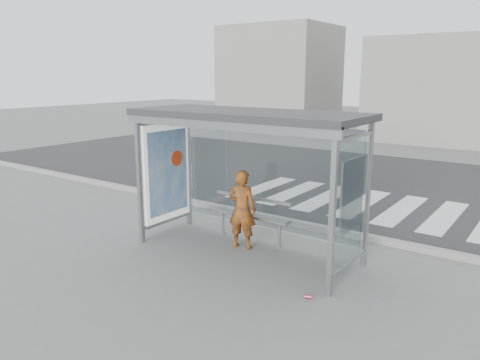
# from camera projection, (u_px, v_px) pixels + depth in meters

# --- Properties ---
(ground) EXTENTS (80.00, 80.00, 0.00)m
(ground) POSITION_uv_depth(u_px,v_px,m) (246.00, 253.00, 8.68)
(ground) COLOR slate
(ground) RESTS_ON ground
(road) EXTENTS (30.00, 10.00, 0.01)m
(road) POSITION_uv_depth(u_px,v_px,m) (376.00, 183.00, 14.25)
(road) COLOR #28282A
(road) RESTS_ON ground
(curb) EXTENTS (30.00, 0.18, 0.12)m
(curb) POSITION_uv_depth(u_px,v_px,m) (296.00, 223.00, 10.22)
(curb) COLOR gray
(curb) RESTS_ON ground
(crosswalk) EXTENTS (6.55, 3.00, 0.00)m
(crosswalk) POSITION_uv_depth(u_px,v_px,m) (362.00, 204.00, 11.98)
(crosswalk) COLOR silver
(crosswalk) RESTS_ON ground
(bus_shelter) EXTENTS (4.25, 1.65, 2.62)m
(bus_shelter) POSITION_uv_depth(u_px,v_px,m) (231.00, 145.00, 8.50)
(bus_shelter) COLOR gray
(bus_shelter) RESTS_ON ground
(building_left) EXTENTS (6.00, 5.00, 6.00)m
(building_left) POSITION_uv_depth(u_px,v_px,m) (280.00, 78.00, 27.98)
(building_left) COLOR gray
(building_left) RESTS_ON ground
(building_center) EXTENTS (8.00, 5.00, 5.00)m
(building_center) POSITION_uv_depth(u_px,v_px,m) (459.00, 90.00, 22.44)
(building_center) COLOR gray
(building_center) RESTS_ON ground
(person) EXTENTS (0.62, 0.48, 1.52)m
(person) POSITION_uv_depth(u_px,v_px,m) (242.00, 209.00, 8.78)
(person) COLOR #BE6B11
(person) RESTS_ON ground
(bench) EXTENTS (1.73, 0.22, 0.90)m
(bench) POSITION_uv_depth(u_px,v_px,m) (250.00, 215.00, 9.20)
(bench) COLOR slate
(bench) RESTS_ON ground
(soda_can) EXTENTS (0.13, 0.10, 0.06)m
(soda_can) POSITION_uv_depth(u_px,v_px,m) (308.00, 297.00, 6.90)
(soda_can) COLOR #EB4576
(soda_can) RESTS_ON ground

